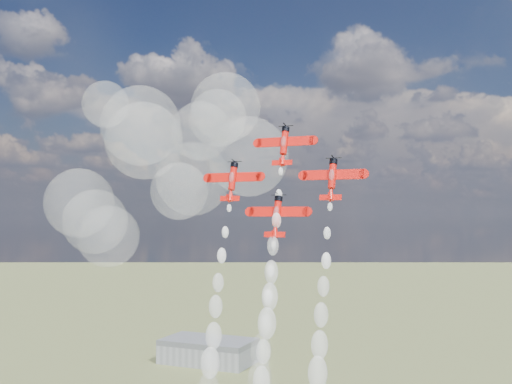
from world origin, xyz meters
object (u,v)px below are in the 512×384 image
Objects in this scene: hangar at (208,351)px; plane_right at (332,178)px; plane_left at (232,180)px; plane_slot at (277,215)px; plane_lead at (284,145)px.

hangar is 225.64m from plane_right.
plane_right is at bearing -55.14° from hangar.
plane_left is 1.00× the size of plane_slot.
plane_lead is at bearing 10.97° from plane_left.
plane_right is at bearing -10.97° from plane_lead.
plane_slot is (107.81, -174.19, 75.89)m from hangar.
plane_lead is 1.00× the size of plane_right.
plane_lead is (107.81, -169.57, 91.91)m from hangar.
plane_slot is at bearing -58.25° from hangar.
plane_lead is 14.54m from plane_left.
plane_slot is at bearing -169.03° from plane_right.
hangar is 213.96m from plane_left.
plane_right is (119.72, -171.88, 83.90)m from hangar.
plane_left is at bearing 169.03° from plane_slot.
plane_lead is 1.00× the size of plane_slot.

